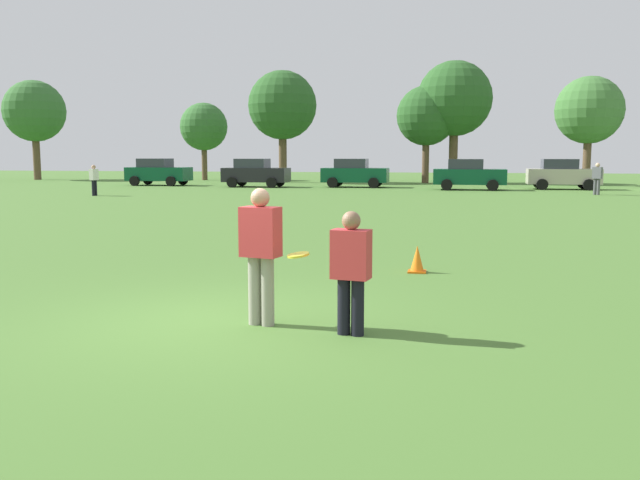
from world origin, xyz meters
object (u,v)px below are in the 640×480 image
(parked_car_mid_left, at_px, (255,173))
(parked_car_center, at_px, (354,173))
(frisbee, at_px, (298,255))
(bystander_far_jogger, at_px, (94,178))
(parked_car_near_left, at_px, (158,172))
(parked_car_mid_right, at_px, (469,174))
(bystander_sideline_watcher, at_px, (597,177))
(parked_car_near_right, at_px, (562,174))
(traffic_cone, at_px, (417,260))
(player_thrower, at_px, (261,248))
(player_defender, at_px, (351,266))

(parked_car_mid_left, xyz_separation_m, parked_car_center, (6.34, 0.86, 0.00))
(frisbee, height_order, bystander_far_jogger, bystander_far_jogger)
(frisbee, xyz_separation_m, parked_car_mid_left, (-10.63, 34.57, 0.02))
(parked_car_near_left, distance_m, parked_car_mid_right, 20.66)
(frisbee, height_order, bystander_sideline_watcher, bystander_sideline_watcher)
(parked_car_center, xyz_separation_m, bystander_sideline_watcher, (13.54, -5.83, 0.01))
(frisbee, height_order, parked_car_mid_right, parked_car_mid_right)
(parked_car_near_left, bearing_deg, parked_car_near_right, -0.84)
(traffic_cone, height_order, parked_car_center, parked_car_center)
(player_thrower, height_order, frisbee, player_thrower)
(player_defender, relative_size, bystander_far_jogger, 0.92)
(traffic_cone, xyz_separation_m, bystander_sideline_watcher, (8.04, 25.35, 0.71))
(player_defender, xyz_separation_m, traffic_cone, (0.55, 4.39, -0.57))
(frisbee, relative_size, bystander_sideline_watcher, 0.16)
(player_thrower, xyz_separation_m, player_defender, (1.14, -0.26, -0.14))
(player_thrower, relative_size, parked_car_center, 0.40)
(player_thrower, xyz_separation_m, parked_car_mid_right, (3.31, 33.33, -0.02))
(traffic_cone, relative_size, parked_car_mid_left, 0.11)
(parked_car_mid_left, distance_m, bystander_sideline_watcher, 20.49)
(player_thrower, bearing_deg, parked_car_center, 96.14)
(player_thrower, height_order, bystander_far_jogger, player_thrower)
(player_thrower, height_order, parked_car_near_right, parked_car_near_right)
(traffic_cone, bearing_deg, parked_car_near_left, 121.24)
(parked_car_mid_left, relative_size, parked_car_near_right, 1.00)
(parked_car_mid_right, xyz_separation_m, bystander_sideline_watcher, (6.43, -3.85, 0.01))
(player_thrower, height_order, traffic_cone, player_thrower)
(frisbee, bearing_deg, parked_car_near_right, 76.59)
(traffic_cone, distance_m, parked_car_mid_right, 29.26)
(bystander_far_jogger, bearing_deg, parked_car_center, 44.24)
(parked_car_mid_right, height_order, bystander_far_jogger, parked_car_mid_right)
(frisbee, relative_size, bystander_far_jogger, 0.17)
(traffic_cone, relative_size, parked_car_center, 0.11)
(player_thrower, xyz_separation_m, parked_car_near_left, (-17.25, 35.36, -0.02))
(player_thrower, height_order, player_defender, player_thrower)
(player_defender, relative_size, parked_car_mid_left, 0.34)
(parked_car_mid_left, xyz_separation_m, bystander_far_jogger, (-5.42, -10.58, -0.04))
(bystander_sideline_watcher, bearing_deg, traffic_cone, -107.60)
(traffic_cone, height_order, bystander_sideline_watcher, bystander_sideline_watcher)
(player_thrower, distance_m, bystander_sideline_watcher, 31.05)
(parked_car_mid_left, height_order, bystander_far_jogger, parked_car_mid_left)
(traffic_cone, distance_m, parked_car_center, 31.67)
(bystander_sideline_watcher, relative_size, bystander_far_jogger, 1.06)
(parked_car_near_right, relative_size, bystander_sideline_watcher, 2.55)
(frisbee, xyz_separation_m, parked_car_near_right, (8.37, 35.09, 0.02))
(frisbee, distance_m, parked_car_mid_left, 36.17)
(parked_car_center, distance_m, bystander_far_jogger, 16.40)
(parked_car_near_left, height_order, bystander_sideline_watcher, parked_car_near_left)
(parked_car_near_right, height_order, bystander_sideline_watcher, parked_car_near_right)
(parked_car_mid_left, bearing_deg, frisbee, -72.91)
(bystander_sideline_watcher, bearing_deg, frisbee, -107.35)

